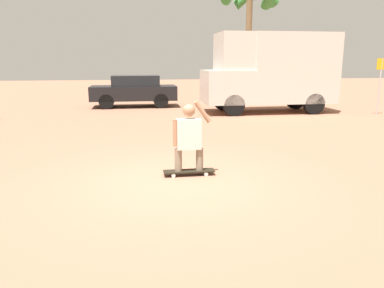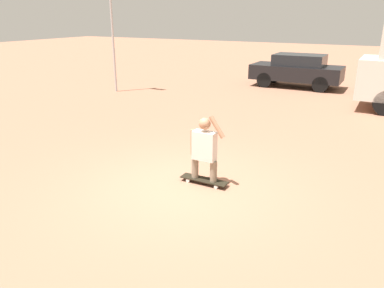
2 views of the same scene
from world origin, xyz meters
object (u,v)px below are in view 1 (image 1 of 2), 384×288
(camper_van, at_px, (272,70))
(parked_car_black, at_px, (134,90))
(person_skateboarder, at_px, (189,135))
(street_sign, at_px, (380,79))
(skateboard, at_px, (189,171))

(camper_van, bearing_deg, parked_car_black, 153.63)
(person_skateboarder, bearing_deg, street_sign, 38.64)
(camper_van, distance_m, street_sign, 4.33)
(camper_van, height_order, street_sign, camper_van)
(skateboard, relative_size, parked_car_black, 0.24)
(skateboard, relative_size, street_sign, 0.43)
(person_skateboarder, height_order, street_sign, street_sign)
(skateboard, bearing_deg, camper_van, 60.79)
(person_skateboarder, bearing_deg, parked_car_black, 94.84)
(street_sign, bearing_deg, person_skateboarder, -141.36)
(parked_car_black, bearing_deg, camper_van, -26.37)
(street_sign, bearing_deg, parked_car_black, 155.60)
(skateboard, height_order, parked_car_black, parked_car_black)
(skateboard, distance_m, camper_van, 10.08)
(parked_car_black, xyz_separation_m, street_sign, (9.85, -4.47, 0.67))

